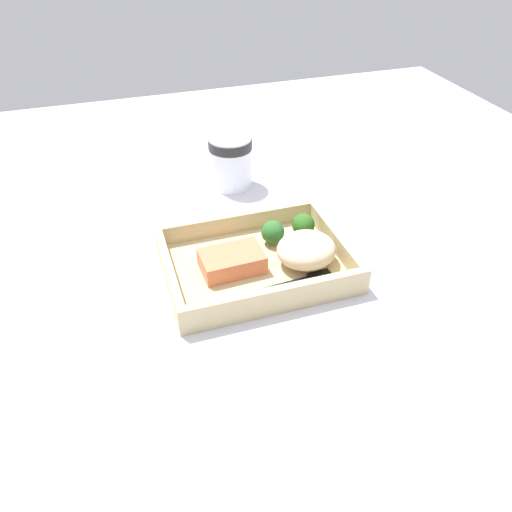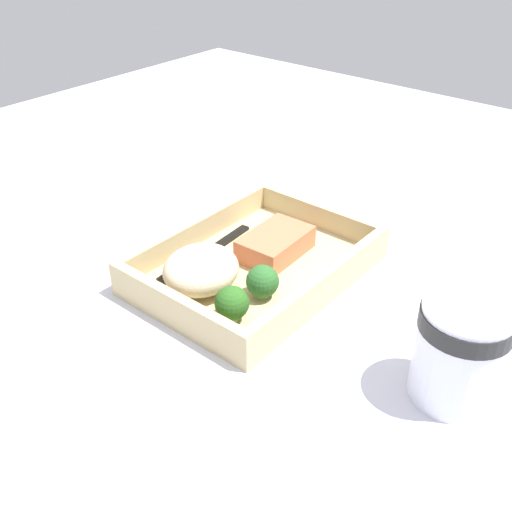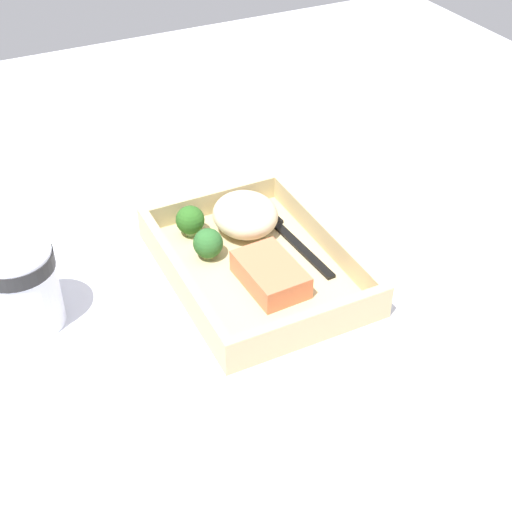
{
  "view_description": "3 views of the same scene",
  "coord_description": "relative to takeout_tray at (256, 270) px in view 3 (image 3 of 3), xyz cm",
  "views": [
    {
      "loc": [
        -18.06,
        -55.94,
        47.9
      ],
      "look_at": [
        0.0,
        0.0,
        2.7
      ],
      "focal_mm": 35.0,
      "sensor_mm": 36.0,
      "label": 1
    },
    {
      "loc": [
        45.94,
        38.05,
        40.68
      ],
      "look_at": [
        0.0,
        0.0,
        2.7
      ],
      "focal_mm": 42.0,
      "sensor_mm": 36.0,
      "label": 2
    },
    {
      "loc": [
        -59.86,
        29.49,
        54.68
      ],
      "look_at": [
        0.0,
        0.0,
        2.7
      ],
      "focal_mm": 50.0,
      "sensor_mm": 36.0,
      "label": 3
    }
  ],
  "objects": [
    {
      "name": "paper_cup",
      "position": [
        3.52,
        26.36,
        4.91
      ],
      "size": [
        8.15,
        8.15,
        9.86
      ],
      "color": "white",
      "rests_on": "ground_plane"
    },
    {
      "name": "tray_rim",
      "position": [
        0.0,
        0.0,
        2.15
      ],
      "size": [
        27.22,
        20.23,
        3.1
      ],
      "color": "tan",
      "rests_on": "takeout_tray"
    },
    {
      "name": "ground_plane",
      "position": [
        0.0,
        0.0,
        -1.6
      ],
      "size": [
        160.0,
        160.0,
        2.0
      ],
      "primitive_type": "cube",
      "color": "silver"
    },
    {
      "name": "broccoli_floret_2",
      "position": [
        4.18,
        4.38,
        2.59
      ],
      "size": [
        3.66,
        3.66,
        3.88
      ],
      "color": "#88A760",
      "rests_on": "takeout_tray"
    },
    {
      "name": "mashed_potatoes",
      "position": [
        7.18,
        -2.02,
        3.01
      ],
      "size": [
        8.89,
        8.15,
        4.82
      ],
      "primitive_type": "ellipsoid",
      "color": "beige",
      "rests_on": "takeout_tray"
    },
    {
      "name": "takeout_tray",
      "position": [
        0.0,
        0.0,
        0.0
      ],
      "size": [
        27.22,
        20.23,
        1.2
      ],
      "primitive_type": "cube",
      "color": "tan",
      "rests_on": "ground_plane"
    },
    {
      "name": "fork",
      "position": [
        2.87,
        -6.26,
        0.82
      ],
      "size": [
        15.88,
        2.77,
        0.44
      ],
      "color": "black",
      "rests_on": "takeout_tray"
    },
    {
      "name": "receipt_slip",
      "position": [
        28.01,
        -0.33,
        -0.48
      ],
      "size": [
        9.98,
        13.46,
        0.24
      ],
      "primitive_type": "cube",
      "rotation": [
        0.0,
        0.0,
        0.05
      ],
      "color": "white",
      "rests_on": "ground_plane"
    },
    {
      "name": "broccoli_floret_1",
      "position": [
        9.43,
        4.57,
        2.75
      ],
      "size": [
        3.65,
        3.65,
        4.04
      ],
      "color": "#84A963",
      "rests_on": "takeout_tray"
    },
    {
      "name": "salmon_fillet",
      "position": [
        -3.72,
        0.5,
        2.04
      ],
      "size": [
        9.38,
        6.3,
        2.87
      ],
      "primitive_type": "cube",
      "rotation": [
        0.0,
        0.0,
        0.04
      ],
      "color": "#D8704A",
      "rests_on": "takeout_tray"
    }
  ]
}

